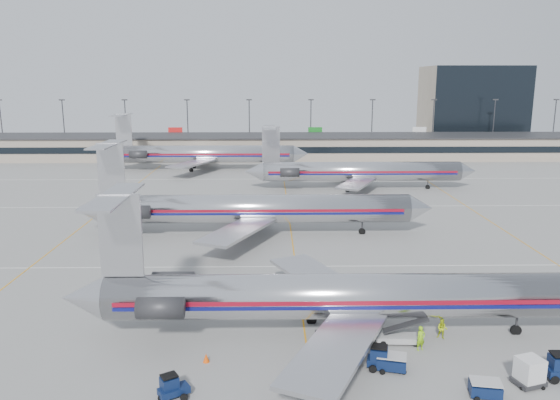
{
  "coord_description": "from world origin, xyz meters",
  "views": [
    {
      "loc": [
        -2.79,
        -48.66,
        20.62
      ],
      "look_at": [
        -1.53,
        24.63,
        4.5
      ],
      "focal_mm": 35.0,
      "sensor_mm": 36.0,
      "label": 1
    }
  ],
  "objects_px": {
    "belt_loader": "(399,336)",
    "jet_foreground": "(339,296)",
    "jet_second_row": "(248,208)",
    "uld_container": "(529,372)",
    "tug_center": "(381,359)"
  },
  "relations": [
    {
      "from": "jet_second_row",
      "to": "uld_container",
      "type": "relative_size",
      "value": 21.13
    },
    {
      "from": "jet_foreground",
      "to": "belt_loader",
      "type": "relative_size",
      "value": 11.04
    },
    {
      "from": "tug_center",
      "to": "uld_container",
      "type": "distance_m",
      "value": 10.06
    },
    {
      "from": "jet_foreground",
      "to": "tug_center",
      "type": "distance_m",
      "value": 6.52
    },
    {
      "from": "jet_second_row",
      "to": "jet_foreground",
      "type": "bearing_deg",
      "value": -74.31
    },
    {
      "from": "jet_second_row",
      "to": "belt_loader",
      "type": "bearing_deg",
      "value": -67.36
    },
    {
      "from": "jet_foreground",
      "to": "belt_loader",
      "type": "distance_m",
      "value": 5.75
    },
    {
      "from": "jet_foreground",
      "to": "tug_center",
      "type": "relative_size",
      "value": 18.85
    },
    {
      "from": "jet_foreground",
      "to": "belt_loader",
      "type": "xyz_separation_m",
      "value": [
        4.73,
        -1.44,
        -2.93
      ]
    },
    {
      "from": "belt_loader",
      "to": "jet_foreground",
      "type": "bearing_deg",
      "value": 166.1
    },
    {
      "from": "uld_container",
      "to": "belt_loader",
      "type": "distance_m",
      "value": 9.82
    },
    {
      "from": "uld_container",
      "to": "belt_loader",
      "type": "height_order",
      "value": "belt_loader"
    },
    {
      "from": "tug_center",
      "to": "belt_loader",
      "type": "height_order",
      "value": "belt_loader"
    },
    {
      "from": "jet_foreground",
      "to": "tug_center",
      "type": "height_order",
      "value": "jet_foreground"
    },
    {
      "from": "jet_foreground",
      "to": "belt_loader",
      "type": "bearing_deg",
      "value": -16.94
    }
  ]
}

